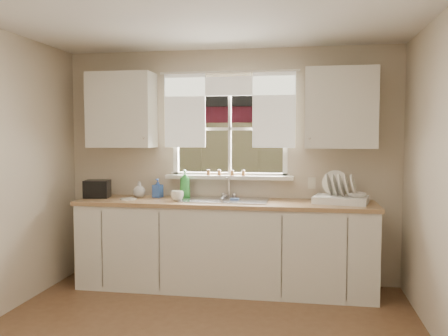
% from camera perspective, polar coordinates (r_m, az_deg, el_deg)
% --- Properties ---
extents(room_walls, '(3.62, 4.02, 2.50)m').
position_cam_1_polar(room_walls, '(3.11, -5.29, -2.35)').
color(room_walls, beige).
rests_on(room_walls, ground).
extents(window, '(1.38, 0.16, 1.06)m').
position_cam_1_polar(window, '(5.12, 0.66, 2.90)').
color(window, white).
rests_on(window, room_walls).
extents(curtains, '(1.50, 0.03, 0.81)m').
position_cam_1_polar(curtains, '(5.08, 0.57, 7.94)').
color(curtains, white).
rests_on(curtains, room_walls).
extents(base_cabinets, '(3.00, 0.62, 0.87)m').
position_cam_1_polar(base_cabinets, '(4.94, 0.06, -9.46)').
color(base_cabinets, silver).
rests_on(base_cabinets, ground).
extents(countertop, '(3.04, 0.65, 0.04)m').
position_cam_1_polar(countertop, '(4.85, 0.06, -4.22)').
color(countertop, '#A57D52').
rests_on(countertop, base_cabinets).
extents(upper_cabinet_left, '(0.70, 0.33, 0.80)m').
position_cam_1_polar(upper_cabinet_left, '(5.26, -12.20, 6.80)').
color(upper_cabinet_left, silver).
rests_on(upper_cabinet_left, room_walls).
extents(upper_cabinet_right, '(0.70, 0.33, 0.80)m').
position_cam_1_polar(upper_cabinet_right, '(4.90, 13.83, 7.00)').
color(upper_cabinet_right, silver).
rests_on(upper_cabinet_right, room_walls).
extents(wall_outlet, '(0.08, 0.01, 0.12)m').
position_cam_1_polar(wall_outlet, '(5.07, 10.51, -1.78)').
color(wall_outlet, beige).
rests_on(wall_outlet, room_walls).
extents(sill_jars, '(0.42, 0.04, 0.06)m').
position_cam_1_polar(sill_jars, '(5.08, 0.21, -0.57)').
color(sill_jars, brown).
rests_on(sill_jars, window).
extents(backyard, '(20.00, 10.00, 6.13)m').
position_cam_1_polar(backyard, '(11.63, 8.64, 13.18)').
color(backyard, '#335421').
rests_on(backyard, ground).
extents(sink, '(0.88, 0.52, 0.40)m').
position_cam_1_polar(sink, '(4.89, 0.12, -4.77)').
color(sink, '#B7B7BC').
rests_on(sink, countertop).
extents(dish_rack, '(0.58, 0.48, 0.32)m').
position_cam_1_polar(dish_rack, '(4.84, 13.86, -3.27)').
color(dish_rack, white).
rests_on(dish_rack, countertop).
extents(bowl, '(0.23, 0.23, 0.05)m').
position_cam_1_polar(bowl, '(4.80, 15.62, -3.11)').
color(bowl, white).
rests_on(bowl, dish_rack).
extents(soap_bottle_a, '(0.15, 0.15, 0.30)m').
position_cam_1_polar(soap_bottle_a, '(5.10, -4.72, -1.91)').
color(soap_bottle_a, green).
rests_on(soap_bottle_a, countertop).
extents(soap_bottle_b, '(0.11, 0.11, 0.20)m').
position_cam_1_polar(soap_bottle_b, '(5.17, -7.97, -2.40)').
color(soap_bottle_b, '#3058B4').
rests_on(soap_bottle_b, countertop).
extents(soap_bottle_c, '(0.18, 0.18, 0.17)m').
position_cam_1_polar(soap_bottle_c, '(5.22, -10.16, -2.54)').
color(soap_bottle_c, beige).
rests_on(soap_bottle_c, countertop).
extents(saucer, '(0.17, 0.17, 0.01)m').
position_cam_1_polar(saucer, '(5.06, -11.47, -3.67)').
color(saucer, silver).
rests_on(saucer, countertop).
extents(cup, '(0.17, 0.17, 0.10)m').
position_cam_1_polar(cup, '(4.87, -5.64, -3.36)').
color(cup, white).
rests_on(cup, countertop).
extents(black_appliance, '(0.29, 0.26, 0.19)m').
position_cam_1_polar(black_appliance, '(5.29, -15.00, -2.44)').
color(black_appliance, black).
rests_on(black_appliance, countertop).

